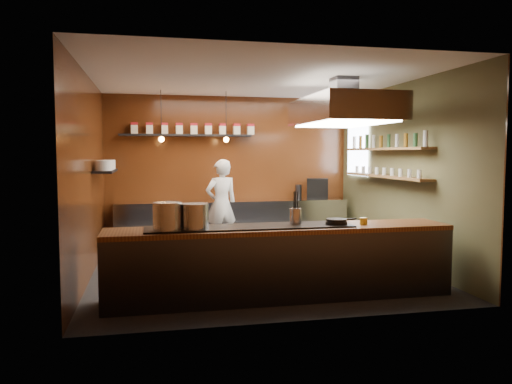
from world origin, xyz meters
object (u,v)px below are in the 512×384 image
object	(u,v)px
stockpot_large	(167,216)
espresso_machine	(317,189)
extractor_hood	(344,110)
chef	(221,204)
stockpot_small	(195,216)

from	to	relation	value
stockpot_large	espresso_machine	distance (m)	4.96
extractor_hood	espresso_machine	distance (m)	2.90
extractor_hood	chef	size ratio (longest dim) A/B	1.16
chef	stockpot_small	bearing A→B (deg)	63.32
stockpot_small	chef	size ratio (longest dim) A/B	0.19
espresso_machine	chef	distance (m)	2.08
stockpot_large	espresso_machine	size ratio (longest dim) A/B	0.79
chef	extractor_hood	bearing A→B (deg)	111.95
espresso_machine	stockpot_small	bearing A→B (deg)	-107.98
extractor_hood	espresso_machine	xyz separation A→B (m)	(0.46, 2.51, -1.39)
stockpot_small	espresso_machine	distance (m)	4.74
extractor_hood	chef	world-z (taller)	extractor_hood
espresso_machine	chef	bearing A→B (deg)	-152.78
stockpot_small	chef	xyz separation A→B (m)	(0.81, 3.49, -0.23)
stockpot_large	stockpot_small	bearing A→B (deg)	2.98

